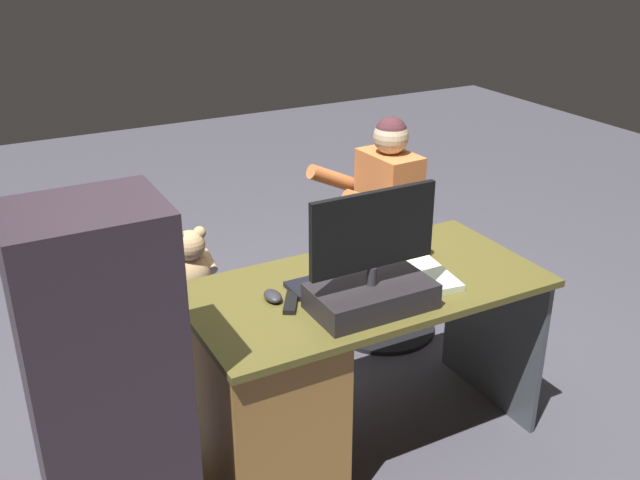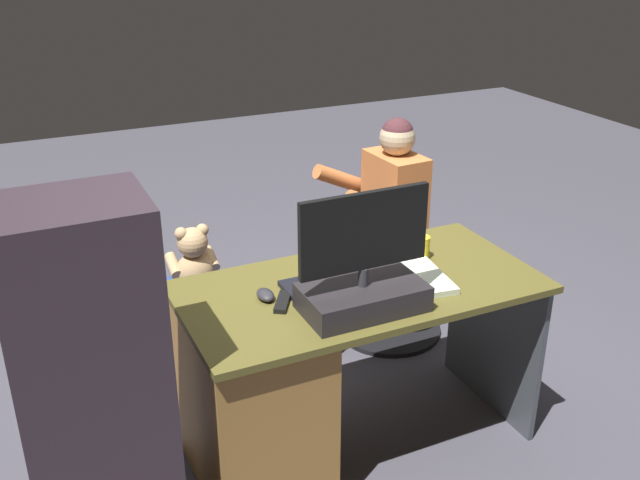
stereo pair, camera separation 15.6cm
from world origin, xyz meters
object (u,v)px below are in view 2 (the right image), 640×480
object	(u,v)px
desk	(276,383)
person	(379,217)
computer_mouse	(265,295)
tv_remote	(283,302)
visitor_chair	(390,290)
teddy_bear	(193,261)
monitor	(363,280)
cup	(421,247)
keyboard	(335,280)
office_chair_teddy	(199,324)

from	to	relation	value
desk	person	size ratio (longest dim) A/B	1.19
computer_mouse	tv_remote	distance (m)	0.08
tv_remote	visitor_chair	xyz separation A→B (m)	(-0.91, -0.74, -0.52)
teddy_bear	desk	bearing A→B (deg)	95.83
visitor_chair	monitor	bearing A→B (deg)	53.59
desk	person	world-z (taller)	person
desk	teddy_bear	size ratio (longest dim) A/B	4.27
person	desk	bearing A→B (deg)	40.59
computer_mouse	person	size ratio (longest dim) A/B	0.08
desk	cup	xyz separation A→B (m)	(-0.69, -0.10, 0.40)
keyboard	cup	distance (m)	0.42
monitor	office_chair_teddy	xyz separation A→B (m)	(0.36, -0.96, -0.61)
office_chair_teddy	person	size ratio (longest dim) A/B	0.43
monitor	office_chair_teddy	distance (m)	1.19
tv_remote	office_chair_teddy	world-z (taller)	tv_remote
teddy_bear	person	xyz separation A→B (m)	(-0.94, 0.07, 0.09)
desk	person	xyz separation A→B (m)	(-0.85, -0.73, 0.27)
person	visitor_chair	bearing A→B (deg)	176.45
visitor_chair	keyboard	bearing A→B (deg)	45.43
visitor_chair	person	bearing A→B (deg)	-3.55
desk	keyboard	xyz separation A→B (m)	(-0.28, -0.06, 0.36)
monitor	visitor_chair	world-z (taller)	monitor
desk	visitor_chair	size ratio (longest dim) A/B	2.52
computer_mouse	office_chair_teddy	distance (m)	0.91
tv_remote	teddy_bear	xyz separation A→B (m)	(0.11, -0.82, -0.17)
cup	person	xyz separation A→B (m)	(-0.16, -0.63, -0.12)
monitor	visitor_chair	size ratio (longest dim) A/B	0.88
cup	teddy_bear	bearing A→B (deg)	-42.19
office_chair_teddy	person	world-z (taller)	person
monitor	person	world-z (taller)	monitor
tv_remote	office_chair_teddy	size ratio (longest dim) A/B	0.30
person	teddy_bear	bearing A→B (deg)	-4.26
teddy_bear	tv_remote	bearing A→B (deg)	97.71
desk	visitor_chair	world-z (taller)	desk
cup	teddy_bear	world-z (taller)	cup
computer_mouse	cup	bearing A→B (deg)	-175.50
keyboard	desk	bearing A→B (deg)	11.27
teddy_bear	visitor_chair	xyz separation A→B (m)	(-1.02, 0.07, -0.34)
cup	visitor_chair	size ratio (longest dim) A/B	0.18
desk	office_chair_teddy	bearing A→B (deg)	-84.08
keyboard	teddy_bear	distance (m)	0.85
computer_mouse	tv_remote	size ratio (longest dim) A/B	0.64
monitor	teddy_bear	world-z (taller)	monitor
teddy_bear	monitor	bearing A→B (deg)	110.10
office_chair_teddy	cup	bearing A→B (deg)	138.28
tv_remote	person	xyz separation A→B (m)	(-0.82, -0.75, -0.08)
teddy_bear	person	world-z (taller)	person
tv_remote	computer_mouse	bearing A→B (deg)	-22.99
desk	tv_remote	size ratio (longest dim) A/B	9.27
desk	monitor	world-z (taller)	monitor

